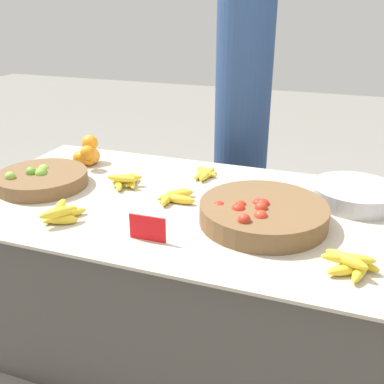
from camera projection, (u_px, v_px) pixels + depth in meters
The scene contains 13 objects.
ground_plane at pixel (192, 335), 2.01m from camera, with size 12.00×12.00×0.00m, color gray.
market_table at pixel (192, 274), 1.88m from camera, with size 1.85×0.98×0.65m.
lime_bowl at pixel (42, 179), 1.91m from camera, with size 0.38×0.38×0.09m.
tomato_basket at pixel (263, 213), 1.59m from camera, with size 0.45×0.45×0.10m.
orange_pile at pixel (87, 154), 2.15m from camera, with size 0.14×0.17×0.13m.
metal_bowl at pixel (355, 194), 1.76m from camera, with size 0.34×0.34×0.07m.
price_sign at pixel (148, 228), 1.47m from camera, with size 0.13×0.01×0.09m.
banana_bunch_back_center at pixel (125, 180), 1.92m from camera, with size 0.14×0.20×0.06m.
banana_bunch_middle_right at pixel (61, 214), 1.61m from camera, with size 0.14×0.18×0.06m.
banana_bunch_front_right at pixel (205, 173), 2.02m from camera, with size 0.12×0.16×0.04m.
banana_bunch_front_left at pixel (352, 263), 1.31m from camera, with size 0.18×0.16×0.06m.
banana_bunch_front_center at pixel (174, 197), 1.78m from camera, with size 0.16×0.19×0.04m.
vendor_person at pixel (242, 117), 2.47m from camera, with size 0.30×0.30×1.69m.
Camera 1 is at (0.54, -1.50, 1.38)m, focal length 42.00 mm.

